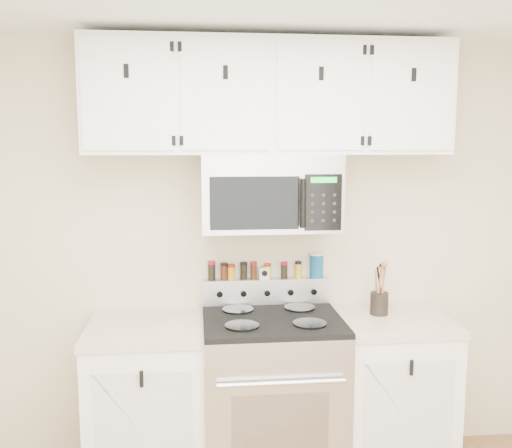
{
  "coord_description": "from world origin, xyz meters",
  "views": [
    {
      "loc": [
        -0.41,
        -1.59,
        1.9
      ],
      "look_at": [
        -0.09,
        1.45,
        1.47
      ],
      "focal_mm": 40.0,
      "sensor_mm": 36.0,
      "label": 1
    }
  ],
  "objects": [
    {
      "name": "back_wall",
      "position": [
        0.0,
        1.75,
        1.25
      ],
      "size": [
        3.5,
        0.01,
        2.5
      ],
      "primitive_type": "cube",
      "color": "#BFB28F",
      "rests_on": "floor"
    },
    {
      "name": "range",
      "position": [
        0.0,
        1.43,
        0.49
      ],
      "size": [
        0.76,
        0.65,
        1.1
      ],
      "color": "#B7B7BA",
      "rests_on": "floor"
    },
    {
      "name": "base_cabinet_left",
      "position": [
        -0.69,
        1.45,
        0.46
      ],
      "size": [
        0.64,
        0.62,
        0.92
      ],
      "color": "white",
      "rests_on": "floor"
    },
    {
      "name": "base_cabinet_right",
      "position": [
        0.69,
        1.45,
        0.46
      ],
      "size": [
        0.64,
        0.62,
        0.92
      ],
      "color": "white",
      "rests_on": "floor"
    },
    {
      "name": "microwave",
      "position": [
        0.0,
        1.55,
        1.63
      ],
      "size": [
        0.76,
        0.44,
        0.42
      ],
      "color": "#9E9EA3",
      "rests_on": "back_wall"
    },
    {
      "name": "upper_cabinets",
      "position": [
        -0.0,
        1.58,
        2.15
      ],
      "size": [
        2.0,
        0.35,
        0.62
      ],
      "color": "white",
      "rests_on": "back_wall"
    },
    {
      "name": "utensil_crock",
      "position": [
        0.63,
        1.51,
        1.0
      ],
      "size": [
        0.1,
        0.1,
        0.3
      ],
      "color": "black",
      "rests_on": "base_cabinet_right"
    },
    {
      "name": "kitchen_timer",
      "position": [
        -0.01,
        1.71,
        1.13
      ],
      "size": [
        0.06,
        0.05,
        0.07
      ],
      "primitive_type": "cube",
      "rotation": [
        0.0,
        0.0,
        -0.07
      ],
      "color": "silver",
      "rests_on": "range"
    },
    {
      "name": "salt_canister",
      "position": [
        0.31,
        1.71,
        1.17
      ],
      "size": [
        0.08,
        0.08,
        0.15
      ],
      "color": "navy",
      "rests_on": "range"
    },
    {
      "name": "spice_jar_0",
      "position": [
        -0.32,
        1.71,
        1.16
      ],
      "size": [
        0.05,
        0.05,
        0.11
      ],
      "color": "black",
      "rests_on": "range"
    },
    {
      "name": "spice_jar_1",
      "position": [
        -0.25,
        1.71,
        1.15
      ],
      "size": [
        0.04,
        0.04,
        0.1
      ],
      "color": "#3C1D0E",
      "rests_on": "range"
    },
    {
      "name": "spice_jar_2",
      "position": [
        -0.21,
        1.71,
        1.15
      ],
      "size": [
        0.04,
        0.04,
        0.09
      ],
      "color": "orange",
      "rests_on": "range"
    },
    {
      "name": "spice_jar_3",
      "position": [
        -0.13,
        1.71,
        1.15
      ],
      "size": [
        0.04,
        0.04,
        0.1
      ],
      "color": "black",
      "rests_on": "range"
    },
    {
      "name": "spice_jar_4",
      "position": [
        -0.08,
        1.71,
        1.15
      ],
      "size": [
        0.04,
        0.04,
        0.1
      ],
      "color": "#3A1C0D",
      "rests_on": "range"
    },
    {
      "name": "spice_jar_5",
      "position": [
        0.01,
        1.71,
        1.15
      ],
      "size": [
        0.04,
        0.04,
        0.09
      ],
      "color": "yellow",
      "rests_on": "range"
    },
    {
      "name": "spice_jar_6",
      "position": [
        0.11,
        1.71,
        1.15
      ],
      "size": [
        0.04,
        0.04,
        0.1
      ],
      "color": "black",
      "rests_on": "range"
    },
    {
      "name": "spice_jar_7",
      "position": [
        0.19,
        1.71,
        1.15
      ],
      "size": [
        0.04,
        0.04,
        0.1
      ],
      "color": "gold",
      "rests_on": "range"
    }
  ]
}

